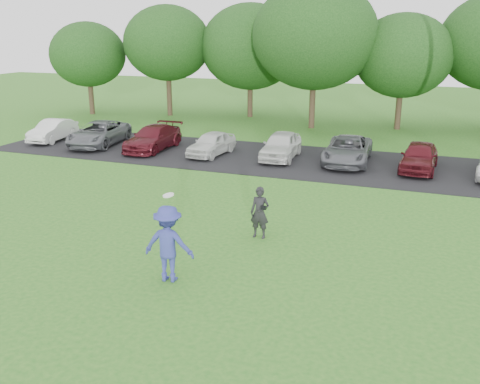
# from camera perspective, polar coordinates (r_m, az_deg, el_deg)

# --- Properties ---
(ground) EXTENTS (100.00, 100.00, 0.00)m
(ground) POSITION_cam_1_polar(r_m,az_deg,el_deg) (13.25, -5.34, -9.61)
(ground) COLOR #286D1F
(ground) RESTS_ON ground
(parking_lot) EXTENTS (32.00, 6.50, 0.03)m
(parking_lot) POSITION_cam_1_polar(r_m,az_deg,el_deg) (24.91, 7.63, 3.22)
(parking_lot) COLOR black
(parking_lot) RESTS_ON ground
(frisbee_player) EXTENTS (1.31, 0.86, 2.21)m
(frisbee_player) POSITION_cam_1_polar(r_m,az_deg,el_deg) (13.06, -7.63, -5.47)
(frisbee_player) COLOR #333A92
(frisbee_player) RESTS_ON ground
(camera_bystander) EXTENTS (0.56, 0.42, 1.54)m
(camera_bystander) POSITION_cam_1_polar(r_m,az_deg,el_deg) (15.62, 2.12, -2.21)
(camera_bystander) COLOR black
(camera_bystander) RESTS_ON ground
(parked_cars) EXTENTS (30.39, 5.16, 1.26)m
(parked_cars) POSITION_cam_1_polar(r_m,az_deg,el_deg) (24.65, 8.59, 4.49)
(parked_cars) COLOR silver
(parked_cars) RESTS_ON parking_lot
(tree_row) EXTENTS (42.39, 9.85, 8.64)m
(tree_row) POSITION_cam_1_polar(r_m,az_deg,el_deg) (33.60, 14.46, 14.87)
(tree_row) COLOR #38281C
(tree_row) RESTS_ON ground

